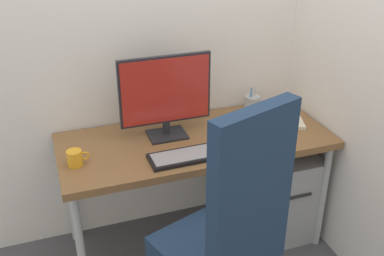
{
  "coord_description": "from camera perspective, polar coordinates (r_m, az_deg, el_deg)",
  "views": [
    {
      "loc": [
        -0.77,
        -2.14,
        1.97
      ],
      "look_at": [
        -0.04,
        -0.06,
        0.84
      ],
      "focal_mm": 43.32,
      "sensor_mm": 36.0,
      "label": 1
    }
  ],
  "objects": [
    {
      "name": "wall_back",
      "position": [
        2.67,
        -2.11,
        14.9
      ],
      "size": [
        2.68,
        0.04,
        2.8
      ],
      "primitive_type": "cube",
      "color": "white",
      "rests_on": "ground_plane"
    },
    {
      "name": "ground_plane",
      "position": [
        3.01,
        0.38,
        -13.63
      ],
      "size": [
        8.0,
        8.0,
        0.0
      ],
      "primitive_type": "plane",
      "color": "#4C4C51"
    },
    {
      "name": "mouse",
      "position": [
        2.57,
        7.99,
        -1.19
      ],
      "size": [
        0.06,
        0.11,
        0.04
      ],
      "primitive_type": "ellipsoid",
      "rotation": [
        0.0,
        0.0,
        -0.04
      ],
      "color": "slate",
      "rests_on": "desk"
    },
    {
      "name": "notebook",
      "position": [
        2.79,
        11.82,
        0.62
      ],
      "size": [
        0.21,
        0.2,
        0.02
      ],
      "primitive_type": "cube",
      "rotation": [
        0.0,
        0.0,
        -0.32
      ],
      "color": "beige",
      "rests_on": "desk"
    },
    {
      "name": "monitor",
      "position": [
        2.52,
        -3.29,
        4.24
      ],
      "size": [
        0.51,
        0.17,
        0.47
      ],
      "color": "black",
      "rests_on": "desk"
    },
    {
      "name": "filing_cabinet",
      "position": [
        2.99,
        10.05,
        -7.57
      ],
      "size": [
        0.42,
        0.48,
        0.56
      ],
      "color": "#9EA0A5",
      "rests_on": "ground_plane"
    },
    {
      "name": "office_chair",
      "position": [
        2.06,
        4.45,
        -12.72
      ],
      "size": [
        0.63,
        0.62,
        1.29
      ],
      "color": "black",
      "rests_on": "ground_plane"
    },
    {
      "name": "desk",
      "position": [
        2.62,
        0.43,
        -2.41
      ],
      "size": [
        1.52,
        0.64,
        0.74
      ],
      "color": "brown",
      "rests_on": "ground_plane"
    },
    {
      "name": "wall_side_right",
      "position": [
        2.58,
        18.99,
        13.06
      ],
      "size": [
        0.04,
        1.8,
        2.8
      ],
      "primitive_type": "cube",
      "color": "white",
      "rests_on": "ground_plane"
    },
    {
      "name": "keyboard",
      "position": [
        2.4,
        -0.54,
        -3.43
      ],
      "size": [
        0.41,
        0.17,
        0.02
      ],
      "color": "black",
      "rests_on": "desk"
    },
    {
      "name": "pen_holder",
      "position": [
        2.9,
        7.41,
        2.95
      ],
      "size": [
        0.1,
        0.1,
        0.17
      ],
      "color": "#9EA0A5",
      "rests_on": "desk"
    },
    {
      "name": "coffee_mug",
      "position": [
        2.39,
        -14.19,
        -3.6
      ],
      "size": [
        0.11,
        0.08,
        0.08
      ],
      "color": "orange",
      "rests_on": "desk"
    }
  ]
}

